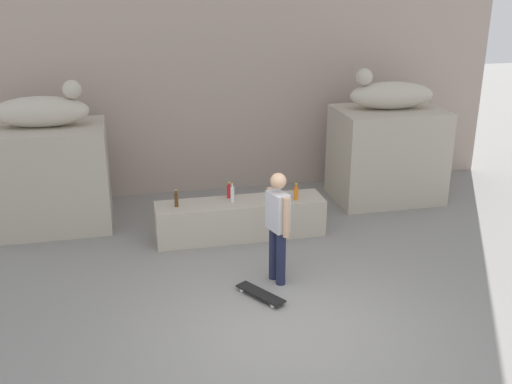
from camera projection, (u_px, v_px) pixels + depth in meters
ground_plane at (286, 329)px, 7.71m from camera, size 40.00×40.00×0.00m
facade_wall at (212, 34)px, 11.80m from camera, size 11.71×0.60×6.22m
pedestal_left at (49, 178)px, 10.50m from camera, size 2.03×1.39×1.81m
pedestal_right at (387, 155)px, 11.80m from camera, size 2.03×1.39×1.81m
statue_reclining_left at (43, 110)px, 10.09m from camera, size 1.63×0.66×0.78m
statue_reclining_right at (390, 94)px, 11.39m from camera, size 1.66×0.75×0.78m
ledge_block at (240, 219)px, 10.28m from camera, size 2.85×0.67×0.64m
skater at (278, 223)px, 8.58m from camera, size 0.30×0.52×1.67m
skateboard at (260, 294)px, 8.41m from camera, size 0.60×0.78×0.08m
bottle_clear at (232, 194)px, 10.11m from camera, size 0.06×0.06×0.33m
bottle_red at (229, 191)px, 10.30m from camera, size 0.08×0.08×0.28m
bottle_orange at (296, 193)px, 10.21m from camera, size 0.08×0.08×0.29m
bottle_brown at (176, 200)px, 9.90m from camera, size 0.06×0.06×0.30m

